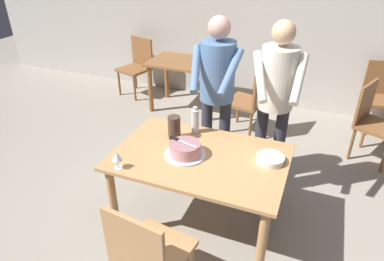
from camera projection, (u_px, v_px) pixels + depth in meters
name	position (u px, v px, depth m)	size (l,w,h in m)	color
ground_plane	(199.00, 224.00, 3.16)	(14.00, 14.00, 0.00)	gray
back_wall	(273.00, 13.00, 4.83)	(10.00, 0.12, 2.70)	#BCB7AD
main_dining_table	(200.00, 167.00, 2.84)	(1.39, 0.93, 0.75)	tan
cake_on_platter	(185.00, 150.00, 2.77)	(0.34, 0.34, 0.11)	silver
cake_knife	(178.00, 140.00, 2.77)	(0.27, 0.10, 0.02)	silver
plate_stack	(270.00, 159.00, 2.70)	(0.22, 0.22, 0.05)	white
wine_glass_near	(117.00, 157.00, 2.59)	(0.08, 0.08, 0.14)	silver
water_bottle	(195.00, 121.00, 3.06)	(0.07, 0.07, 0.25)	silver
hurricane_lamp	(174.00, 127.00, 2.97)	(0.11, 0.11, 0.21)	black
person_cutting_cake	(217.00, 87.00, 3.20)	(0.47, 0.56, 1.72)	#2D2D38
person_standing_beside	(276.00, 94.00, 3.05)	(0.46, 0.57, 1.72)	#2D2D38
chair_near_side	(148.00, 253.00, 2.25)	(0.49, 0.49, 0.90)	tan
background_table	(184.00, 72.00, 4.99)	(1.00, 0.70, 0.74)	brown
background_chair_0	(251.00, 99.00, 4.38)	(0.52, 0.52, 0.90)	brown
background_chair_1	(373.00, 120.00, 3.88)	(0.58, 0.58, 0.90)	brown
background_chair_2	(137.00, 64.00, 5.55)	(0.55, 0.55, 0.90)	brown
background_chair_3	(382.00, 94.00, 4.51)	(0.51, 0.51, 0.90)	brown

